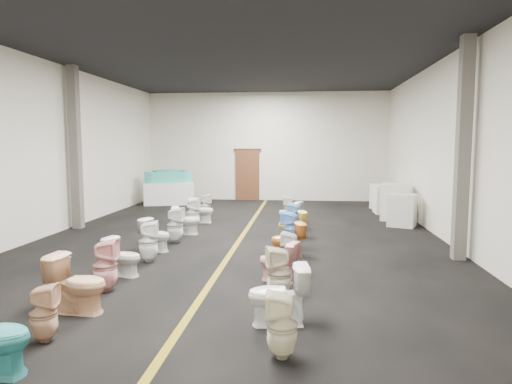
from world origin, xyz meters
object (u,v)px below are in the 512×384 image
at_px(toilet_left_3, 105,266).
at_px(toilet_left_11, 205,206).
at_px(appliance_crate_d, 382,197).
at_px(toilet_right_8, 295,217).
at_px(toilet_left_9, 193,213).
at_px(toilet_right_4, 290,250).
at_px(toilet_left_8, 186,220).
at_px(toilet_right_5, 288,240).
at_px(toilet_left_7, 175,225).
at_px(toilet_right_0, 282,326).
at_px(toilet_left_5, 148,242).
at_px(appliance_crate_b, 395,202).
at_px(appliance_crate_c, 387,200).
at_px(toilet_right_10, 289,208).
at_px(toilet_right_3, 278,261).
at_px(toilet_left_1, 44,313).
at_px(toilet_right_7, 292,225).
at_px(toilet_right_9, 290,213).
at_px(toilet_left_2, 78,284).
at_px(toilet_right_6, 291,229).
at_px(toilet_right_2, 279,273).
at_px(toilet_left_4, 123,257).
at_px(toilet_left_6, 156,235).
at_px(appliance_crate_a, 402,210).
at_px(toilet_right_1, 278,295).
at_px(toilet_left_10, 201,210).
at_px(display_table, 169,193).
at_px(bathtub, 169,177).

bearing_deg(toilet_left_3, toilet_left_11, -9.29).
xyz_separation_m(appliance_crate_d, toilet_right_8, (-3.07, -4.65, -0.07)).
bearing_deg(toilet_left_9, toilet_right_4, -143.61).
relative_size(toilet_left_8, toilet_right_5, 1.03).
relative_size(toilet_left_7, toilet_right_0, 1.13).
distance_m(toilet_left_8, toilet_left_9, 0.93).
distance_m(toilet_left_5, toilet_left_7, 1.82).
relative_size(appliance_crate_b, appliance_crate_c, 1.21).
distance_m(toilet_left_11, toilet_right_10, 2.68).
bearing_deg(toilet_right_4, toilet_left_3, -47.55).
height_order(toilet_left_11, toilet_right_3, toilet_left_11).
bearing_deg(toilet_left_1, toilet_right_7, -35.19).
distance_m(appliance_crate_d, toilet_left_8, 7.95).
height_order(toilet_right_3, toilet_right_9, toilet_right_9).
height_order(toilet_left_1, toilet_left_7, toilet_left_7).
height_order(appliance_crate_c, toilet_left_2, appliance_crate_c).
bearing_deg(toilet_left_8, toilet_right_6, -120.93).
xyz_separation_m(toilet_left_5, toilet_left_11, (-0.04, 5.52, -0.04)).
distance_m(toilet_right_2, toilet_right_4, 1.78).
distance_m(toilet_left_4, toilet_left_9, 4.74).
relative_size(toilet_left_6, toilet_right_8, 0.92).
bearing_deg(toilet_left_1, toilet_left_5, -11.14).
bearing_deg(toilet_left_3, toilet_left_6, -7.10).
bearing_deg(toilet_right_8, toilet_left_7, -37.21).
distance_m(toilet_right_8, toilet_right_9, 0.96).
xyz_separation_m(appliance_crate_b, toilet_left_11, (-5.97, -0.24, -0.18)).
bearing_deg(appliance_crate_a, toilet_right_5, -128.95).
height_order(toilet_right_1, toilet_right_9, toilet_right_1).
xyz_separation_m(toilet_left_10, toilet_right_4, (2.82, -4.83, -0.02)).
relative_size(toilet_left_4, toilet_left_7, 0.81).
height_order(toilet_left_5, toilet_left_11, toilet_left_5).
relative_size(toilet_left_4, toilet_right_6, 0.85).
distance_m(display_table, toilet_right_2, 11.70).
height_order(appliance_crate_b, toilet_left_4, appliance_crate_b).
relative_size(toilet_right_0, toilet_right_3, 1.08).
xyz_separation_m(display_table, appliance_crate_a, (8.11, -4.00, 0.04)).
distance_m(toilet_right_6, toilet_right_10, 3.77).
bearing_deg(toilet_left_7, toilet_left_6, 172.35).
distance_m(toilet_right_4, toilet_right_5, 0.94).
xyz_separation_m(toilet_left_9, toilet_right_5, (2.79, -3.01, -0.06)).
relative_size(appliance_crate_a, toilet_left_9, 1.10).
distance_m(appliance_crate_c, toilet_right_8, 4.75).
height_order(toilet_left_6, toilet_right_3, toilet_left_6).
relative_size(toilet_left_1, toilet_right_2, 0.86).
distance_m(appliance_crate_b, toilet_right_7, 4.47).
bearing_deg(toilet_right_3, toilet_left_5, -93.38).
xyz_separation_m(toilet_left_10, toilet_right_0, (2.84, -8.51, 0.01)).
bearing_deg(toilet_right_3, bathtub, -136.16).
height_order(toilet_right_5, toilet_right_7, toilet_right_5).
bearing_deg(toilet_right_3, toilet_right_5, -166.12).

